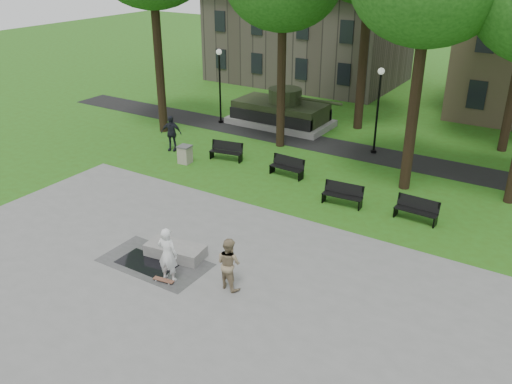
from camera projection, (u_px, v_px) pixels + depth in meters
ground at (245, 243)px, 21.06m from camera, size 120.00×120.00×0.00m
plaza at (159, 310)px, 17.21m from camera, size 22.00×16.00×0.02m
footpath at (363, 152)px, 30.29m from camera, size 44.00×2.60×0.01m
building_left at (309, 37)px, 45.29m from camera, size 15.00×10.00×7.20m
lamp_left at (220, 80)px, 34.22m from camera, size 0.36×0.36×4.73m
lamp_mid at (378, 104)px, 29.11m from camera, size 0.36×0.36×4.73m
tank_monument at (281, 112)px, 34.61m from camera, size 7.45×3.40×2.40m
puddle at (147, 263)px, 19.70m from camera, size 2.20×1.20×0.00m
concrete_block at (175, 251)px, 20.09m from camera, size 2.32×1.29×0.45m
skateboard at (164, 281)px, 18.63m from camera, size 0.80×0.31×0.07m
skateboarder at (168, 254)px, 18.35m from camera, size 0.81×0.61×2.00m
friend_watching at (229, 263)px, 17.97m from camera, size 1.01×0.85×1.86m
pedestrian_walker at (171, 133)px, 30.22m from camera, size 1.28×0.90×2.01m
park_bench_0 at (227, 150)px, 29.07m from camera, size 1.85×0.84×1.00m
park_bench_1 at (287, 166)px, 27.02m from camera, size 1.82×0.63×1.00m
park_bench_2 at (343, 194)px, 24.00m from camera, size 1.83×0.66×1.00m
park_bench_3 at (417, 209)px, 22.63m from camera, size 1.82×0.61×1.00m
trash_bin at (185, 154)px, 28.65m from camera, size 0.71×0.71×0.96m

